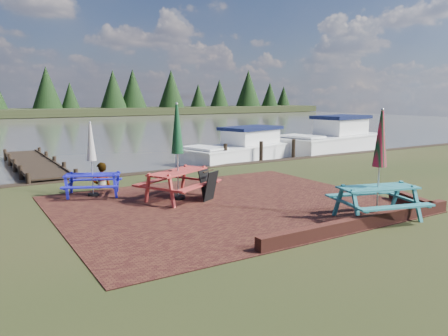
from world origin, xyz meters
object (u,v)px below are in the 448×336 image
chalkboard (208,185)px  boat_near (243,150)px  boat_far (334,140)px  picnic_table_red (178,167)px  person (101,163)px  picnic_table_teal (378,182)px  jetty (34,163)px  picnic_table_blue (92,171)px

chalkboard → boat_near: bearing=20.4°
boat_far → chalkboard: bearing=110.3°
picnic_table_red → boat_far: picnic_table_red is taller
chalkboard → person: 4.02m
picnic_table_red → chalkboard: (0.69, -0.58, -0.52)m
picnic_table_teal → jetty: size_ratio=0.30×
jetty → picnic_table_teal: bearing=-66.4°
jetty → boat_far: size_ratio=1.18×
picnic_table_teal → boat_far: (9.98, 11.28, -0.46)m
picnic_table_red → chalkboard: 1.04m
picnic_table_red → boat_far: bearing=-1.0°
chalkboard → person: bearing=92.8°
chalkboard → jetty: size_ratio=0.10×
boat_near → person: (-8.29, -3.98, 0.49)m
chalkboard → picnic_table_teal: bearing=-86.2°
boat_near → boat_far: (6.41, 0.04, 0.13)m
chalkboard → jetty: chalkboard is taller
jetty → picnic_table_blue: bearing=-85.2°
picnic_table_blue → person: bearing=86.1°
picnic_table_blue → person: (0.56, 1.07, 0.06)m
jetty → boat_far: bearing=-7.9°
picnic_table_blue → jetty: picnic_table_blue is taller
boat_near → picnic_table_red: bearing=119.6°
picnic_table_red → person: bearing=89.3°
boat_near → jetty: bearing=61.6°
boat_far → picnic_table_teal: bearing=128.3°
boat_near → picnic_table_teal: bearing=147.2°
boat_far → boat_near: bearing=80.2°
picnic_table_red → boat_near: (6.84, 6.78, -0.63)m
jetty → boat_near: size_ratio=1.27×
picnic_table_red → picnic_table_blue: 2.67m
boat_near → boat_far: size_ratio=0.92×
picnic_table_teal → boat_near: (3.57, 11.24, -0.59)m
boat_near → chalkboard: bearing=125.0°
picnic_table_red → picnic_table_blue: (-2.02, 1.73, -0.20)m
chalkboard → jetty: (-3.33, 9.59, -0.34)m
picnic_table_red → person: size_ratio=1.65×
boat_near → person: person is taller
person → boat_far: bearing=-163.1°
jetty → boat_far: 16.03m
jetty → boat_near: 9.73m
picnic_table_teal → picnic_table_red: (-3.26, 4.46, 0.04)m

